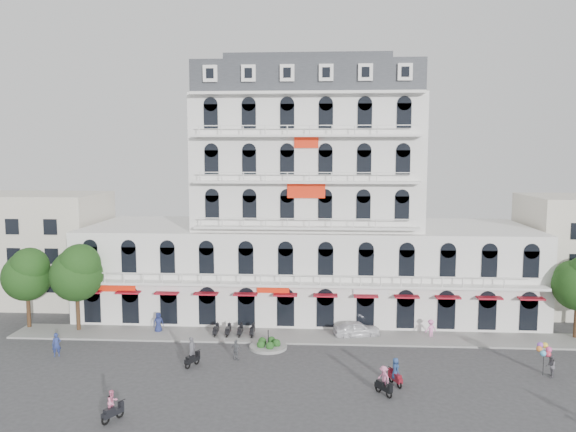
# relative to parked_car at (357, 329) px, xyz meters

# --- Properties ---
(ground) EXTENTS (120.00, 120.00, 0.00)m
(ground) POSITION_rel_parked_car_xyz_m (-4.67, -9.50, -0.72)
(ground) COLOR #38383A
(ground) RESTS_ON ground
(sidewalk) EXTENTS (53.00, 4.00, 0.16)m
(sidewalk) POSITION_rel_parked_car_xyz_m (-4.67, -0.50, -0.64)
(sidewalk) COLOR gray
(sidewalk) RESTS_ON ground
(main_building) EXTENTS (45.00, 15.00, 25.80)m
(main_building) POSITION_rel_parked_car_xyz_m (-4.67, 8.50, 9.25)
(main_building) COLOR silver
(main_building) RESTS_ON ground
(flank_building_west) EXTENTS (14.00, 10.00, 12.00)m
(flank_building_west) POSITION_rel_parked_car_xyz_m (-34.67, 10.50, 5.28)
(flank_building_west) COLOR beige
(flank_building_west) RESTS_ON ground
(traffic_island) EXTENTS (3.20, 3.20, 1.60)m
(traffic_island) POSITION_rel_parked_car_xyz_m (-7.67, -3.50, -0.46)
(traffic_island) COLOR gray
(traffic_island) RESTS_ON ground
(parked_scooter_row) EXTENTS (4.40, 1.80, 1.10)m
(parked_scooter_row) POSITION_rel_parked_car_xyz_m (-11.02, -0.70, -0.72)
(parked_scooter_row) COLOR black
(parked_scooter_row) RESTS_ON ground
(tree_west_outer) EXTENTS (4.50, 4.48, 7.76)m
(tree_west_outer) POSITION_rel_parked_car_xyz_m (-30.61, 0.48, 4.63)
(tree_west_outer) COLOR #382314
(tree_west_outer) RESTS_ON ground
(tree_west_inner) EXTENTS (4.76, 4.76, 8.25)m
(tree_west_inner) POSITION_rel_parked_car_xyz_m (-25.61, -0.02, 4.97)
(tree_west_inner) COLOR #382314
(tree_west_inner) RESTS_ON ground
(parked_car) EXTENTS (4.46, 2.55, 1.43)m
(parked_car) POSITION_rel_parked_car_xyz_m (0.00, 0.00, 0.00)
(parked_car) COLOR silver
(parked_car) RESTS_ON ground
(rider_west) EXTENTS (0.98, 1.57, 2.36)m
(rider_west) POSITION_rel_parked_car_xyz_m (-13.15, -7.92, 0.39)
(rider_west) COLOR black
(rider_west) RESTS_ON ground
(rider_southwest) EXTENTS (1.05, 1.53, 2.01)m
(rider_southwest) POSITION_rel_parked_car_xyz_m (-16.00, -17.01, 0.29)
(rider_southwest) COLOR black
(rider_southwest) RESTS_ON ground
(rider_east) EXTENTS (0.92, 1.61, 2.03)m
(rider_east) POSITION_rel_parked_car_xyz_m (2.09, -10.53, 0.28)
(rider_east) COLOR maroon
(rider_east) RESTS_ON ground
(rider_center) EXTENTS (1.15, 1.46, 2.07)m
(rider_center) POSITION_rel_parked_car_xyz_m (1.08, -12.21, 0.37)
(rider_center) COLOR black
(rider_center) RESTS_ON ground
(pedestrian_left) EXTENTS (1.11, 0.98, 1.92)m
(pedestrian_left) POSITION_rel_parked_car_xyz_m (-18.14, 0.00, 0.24)
(pedestrian_left) COLOR navy
(pedestrian_left) RESTS_ON ground
(pedestrian_mid) EXTENTS (1.05, 0.74, 1.65)m
(pedestrian_mid) POSITION_rel_parked_car_xyz_m (-9.97, -6.31, 0.11)
(pedestrian_mid) COLOR #5C5E64
(pedestrian_mid) RESTS_ON ground
(pedestrian_right) EXTENTS (1.26, 1.03, 1.70)m
(pedestrian_right) POSITION_rel_parked_car_xyz_m (6.57, 0.00, 0.13)
(pedestrian_right) COLOR #F682CA
(pedestrian_right) RESTS_ON ground
(pedestrian_far) EXTENTS (0.82, 0.69, 1.92)m
(pedestrian_far) POSITION_rel_parked_car_xyz_m (-24.67, -6.39, 0.24)
(pedestrian_far) COLOR navy
(pedestrian_far) RESTS_ON ground
(balloon_vendor) EXTENTS (1.42, 1.32, 2.45)m
(balloon_vendor) POSITION_rel_parked_car_xyz_m (13.54, -8.27, 0.55)
(balloon_vendor) COLOR #5A575F
(balloon_vendor) RESTS_ON ground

